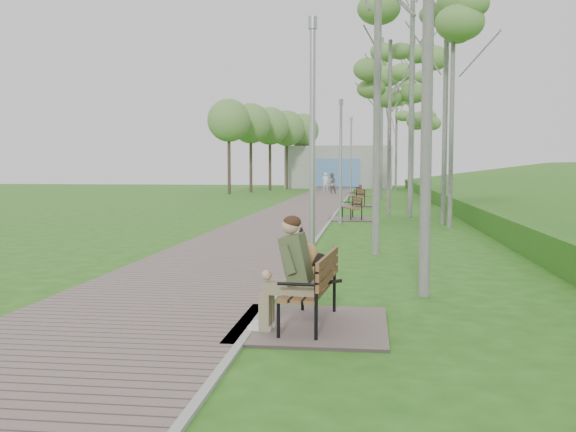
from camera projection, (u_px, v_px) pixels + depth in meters
name	position (u px, v px, depth m)	size (l,w,h in m)	color
ground	(285.00, 284.00, 11.37)	(120.00, 120.00, 0.00)	#295C17
walkway	(306.00, 207.00, 32.85)	(3.50, 67.00, 0.04)	#73625D
kerb	(340.00, 207.00, 32.63)	(0.10, 67.00, 0.05)	#999993
building_north	(339.00, 167.00, 61.81)	(10.00, 5.20, 4.00)	#9E9E99
bench_main	(304.00, 291.00, 8.28)	(1.95, 2.17, 1.70)	#73625D
bench_second	(352.00, 214.00, 25.12)	(1.82, 2.03, 1.12)	#73625D
bench_third	(357.00, 202.00, 33.84)	(1.83, 2.04, 1.13)	#73625D
bench_far	(358.00, 193.00, 45.45)	(1.59, 1.76, 0.97)	#73625D
lamp_post_near	(312.00, 154.00, 12.68)	(0.19, 0.19, 5.00)	#A1A4AA
lamp_post_second	(341.00, 166.00, 22.83)	(0.17, 0.17, 4.46)	#A1A4AA
lamp_post_third	(351.00, 159.00, 46.64)	(0.22, 0.22, 5.65)	#A1A4AA
pedestrian_near	(325.00, 182.00, 53.36)	(0.57, 0.37, 1.56)	white
pedestrian_far	(331.00, 184.00, 47.74)	(0.78, 0.61, 1.60)	gray
birch_mid_a	(390.00, 73.00, 26.62)	(2.23, 2.23, 7.61)	silver
birch_mid_b	(454.00, 8.00, 21.13)	(2.33, 2.33, 9.30)	silver
birch_mid_c	(413.00, 16.00, 25.87)	(2.97, 2.97, 10.35)	silver
birch_far_a	(414.00, 68.00, 35.65)	(2.59, 2.59, 9.59)	silver
birch_far_b	(382.00, 67.00, 40.38)	(2.68, 2.68, 10.58)	silver
birch_far_c	(423.00, 110.00, 44.31)	(2.35, 2.35, 7.60)	silver
birch_distant_a	(397.00, 111.00, 55.22)	(2.74, 2.74, 8.70)	silver
birch_distant_b	(412.00, 89.00, 60.86)	(2.91, 2.91, 12.04)	silver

